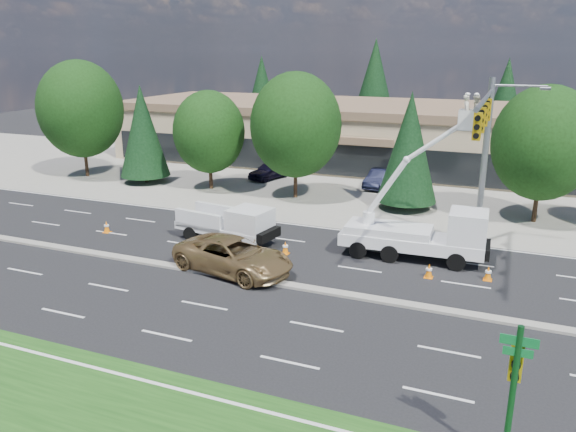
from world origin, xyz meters
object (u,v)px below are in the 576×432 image
at_px(signal_mast, 485,141).
at_px(bucket_truck, 427,226).
at_px(utility_pickup, 230,227).
at_px(minivan, 233,256).
at_px(street_sign_pole, 514,381).

distance_m(signal_mast, bucket_truck, 5.00).
xyz_separation_m(signal_mast, bucket_truck, (-2.30, -1.27, -4.26)).
height_order(signal_mast, bucket_truck, signal_mast).
height_order(utility_pickup, minivan, utility_pickup).
height_order(signal_mast, utility_pickup, signal_mast).
distance_m(signal_mast, utility_pickup, 14.02).
bearing_deg(bucket_truck, street_sign_pole, -75.19).
bearing_deg(signal_mast, utility_pickup, -168.26).
bearing_deg(utility_pickup, signal_mast, 20.73).
height_order(street_sign_pole, bucket_truck, bucket_truck).
distance_m(utility_pickup, minivan, 4.36).
distance_m(bucket_truck, minivan, 9.83).
bearing_deg(signal_mast, bucket_truck, -151.13).
xyz_separation_m(signal_mast, utility_pickup, (-12.76, -2.65, -5.18)).
height_order(signal_mast, street_sign_pole, signal_mast).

